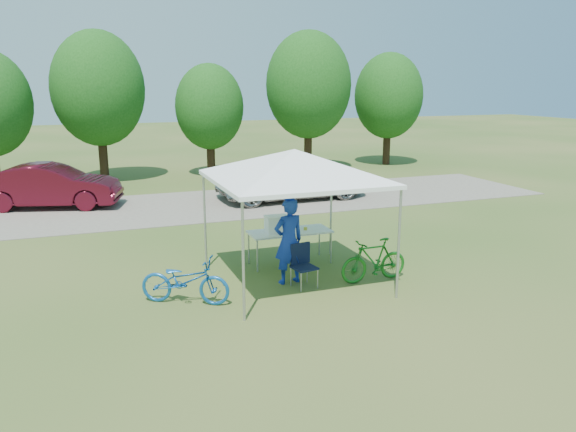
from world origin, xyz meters
The scene contains 13 objects.
ground centered at (0.00, 0.00, 0.00)m, with size 100.00×100.00×0.00m, color #2D5119.
gravel_strip centered at (0.00, 8.00, 0.01)m, with size 24.00×5.00×0.02m, color gray.
canopy centered at (0.00, 0.00, 2.65)m, with size 4.53×4.53×3.00m.
treeline centered at (-0.29, 14.05, 3.53)m, with size 24.89×4.28×6.30m.
folding_table centered at (0.35, 1.19, 0.71)m, with size 1.84×0.77×0.76m.
folding_chair centered at (0.07, -0.25, 0.51)m, with size 0.51×0.52×0.86m.
cooler centered at (0.04, 1.19, 0.95)m, with size 0.52×0.35×0.37m.
ice_cream_cup centered at (0.71, 1.14, 0.79)m, with size 0.08×0.08×0.06m, color gold.
cyclist centered at (-0.12, 0.01, 0.88)m, with size 0.64×0.42×1.76m, color #122C98.
bike_blue centered at (-2.30, -0.37, 0.44)m, with size 0.58×1.67×0.88m, color #1256A0.
bike_green centered at (1.55, -0.52, 0.45)m, with size 0.42×1.49×0.90m, color #15621A.
minivan centered at (3.03, 8.11, 0.77)m, with size 2.48×5.38×1.49m, color #A4A49F.
sedan centered at (-4.88, 9.32, 0.73)m, with size 1.51×4.33×1.43m, color #4C0C19.
Camera 1 is at (-3.93, -10.17, 3.97)m, focal length 35.00 mm.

